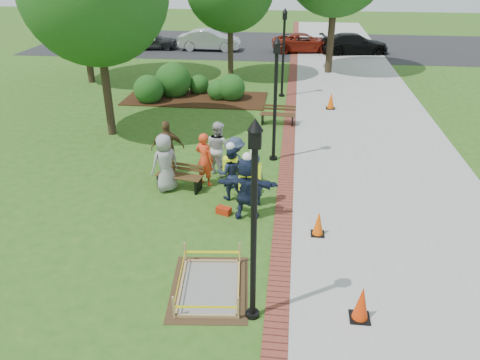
# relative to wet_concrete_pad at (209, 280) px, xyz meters

# --- Properties ---
(ground) EXTENTS (100.00, 100.00, 0.00)m
(ground) POSITION_rel_wet_concrete_pad_xyz_m (-0.23, 2.24, -0.23)
(ground) COLOR #285116
(ground) RESTS_ON ground
(sidewalk) EXTENTS (6.00, 60.00, 0.02)m
(sidewalk) POSITION_rel_wet_concrete_pad_xyz_m (4.77, 12.24, -0.22)
(sidewalk) COLOR #9E9E99
(sidewalk) RESTS_ON ground
(brick_edging) EXTENTS (0.50, 60.00, 0.03)m
(brick_edging) POSITION_rel_wet_concrete_pad_xyz_m (1.52, 12.24, -0.22)
(brick_edging) COLOR maroon
(brick_edging) RESTS_ON ground
(mulch_bed) EXTENTS (7.00, 3.00, 0.05)m
(mulch_bed) POSITION_rel_wet_concrete_pad_xyz_m (-3.23, 14.24, -0.21)
(mulch_bed) COLOR #381E0F
(mulch_bed) RESTS_ON ground
(parking_lot) EXTENTS (36.00, 12.00, 0.01)m
(parking_lot) POSITION_rel_wet_concrete_pad_xyz_m (-0.23, 29.24, -0.23)
(parking_lot) COLOR black
(parking_lot) RESTS_ON ground
(wet_concrete_pad) EXTENTS (1.92, 2.46, 0.55)m
(wet_concrete_pad) POSITION_rel_wet_concrete_pad_xyz_m (0.00, 0.00, 0.00)
(wet_concrete_pad) COLOR #47331E
(wet_concrete_pad) RESTS_ON ground
(bench_near) EXTENTS (1.52, 0.77, 0.79)m
(bench_near) POSITION_rel_wet_concrete_pad_xyz_m (-1.76, 4.63, 0.02)
(bench_near) COLOR #4E371A
(bench_near) RESTS_ON ground
(bench_far) EXTENTS (1.51, 0.59, 0.80)m
(bench_far) POSITION_rel_wet_concrete_pad_xyz_m (1.01, 10.96, 0.02)
(bench_far) COLOR #52371C
(bench_far) RESTS_ON ground
(cone_front) EXTENTS (0.41, 0.41, 0.81)m
(cone_front) POSITION_rel_wet_concrete_pad_xyz_m (3.19, -0.59, 0.16)
(cone_front) COLOR black
(cone_front) RESTS_ON ground
(cone_back) EXTENTS (0.35, 0.35, 0.70)m
(cone_back) POSITION_rel_wet_concrete_pad_xyz_m (2.44, 2.45, 0.10)
(cone_back) COLOR black
(cone_back) RESTS_ON ground
(cone_far) EXTENTS (0.40, 0.40, 0.80)m
(cone_far) POSITION_rel_wet_concrete_pad_xyz_m (3.37, 13.39, 0.15)
(cone_far) COLOR black
(cone_far) RESTS_ON ground
(toolbox) EXTENTS (0.46, 0.36, 0.20)m
(toolbox) POSITION_rel_wet_concrete_pad_xyz_m (-0.17, 3.25, -0.13)
(toolbox) COLOR #AC250D
(toolbox) RESTS_ON ground
(lamp_near) EXTENTS (0.28, 0.28, 4.26)m
(lamp_near) POSITION_rel_wet_concrete_pad_xyz_m (1.02, -0.76, 2.25)
(lamp_near) COLOR black
(lamp_near) RESTS_ON ground
(lamp_mid) EXTENTS (0.28, 0.28, 4.26)m
(lamp_mid) POSITION_rel_wet_concrete_pad_xyz_m (1.02, 7.24, 2.25)
(lamp_mid) COLOR black
(lamp_mid) RESTS_ON ground
(lamp_far) EXTENTS (0.28, 0.28, 4.26)m
(lamp_far) POSITION_rel_wet_concrete_pad_xyz_m (1.02, 15.24, 2.25)
(lamp_far) COLOR black
(lamp_far) RESTS_ON ground
(shrub_a) EXTENTS (1.44, 1.44, 1.44)m
(shrub_a) POSITION_rel_wet_concrete_pad_xyz_m (-5.38, 13.50, -0.23)
(shrub_a) COLOR #184213
(shrub_a) RESTS_ON ground
(shrub_b) EXTENTS (1.81, 1.81, 1.81)m
(shrub_b) POSITION_rel_wet_concrete_pad_xyz_m (-4.46, 14.74, -0.23)
(shrub_b) COLOR #184213
(shrub_b) RESTS_ON ground
(shrub_c) EXTENTS (1.06, 1.06, 1.06)m
(shrub_c) POSITION_rel_wet_concrete_pad_xyz_m (-2.11, 14.35, -0.23)
(shrub_c) COLOR #184213
(shrub_c) RESTS_ON ground
(shrub_d) EXTENTS (1.37, 1.37, 1.37)m
(shrub_d) POSITION_rel_wet_concrete_pad_xyz_m (-1.45, 14.39, -0.23)
(shrub_d) COLOR #184213
(shrub_d) RESTS_ON ground
(shrub_e) EXTENTS (1.03, 1.03, 1.03)m
(shrub_e) POSITION_rel_wet_concrete_pad_xyz_m (-3.27, 15.33, -0.23)
(shrub_e) COLOR #184213
(shrub_e) RESTS_ON ground
(casual_person_a) EXTENTS (0.68, 0.67, 1.82)m
(casual_person_a) POSITION_rel_wet_concrete_pad_xyz_m (-2.15, 4.51, 0.68)
(casual_person_a) COLOR gray
(casual_person_a) RESTS_ON ground
(casual_person_b) EXTENTS (0.65, 0.55, 1.72)m
(casual_person_b) POSITION_rel_wet_concrete_pad_xyz_m (-1.03, 5.03, 0.63)
(casual_person_b) COLOR #F8401D
(casual_person_b) RESTS_ON ground
(casual_person_c) EXTENTS (0.68, 0.65, 1.80)m
(casual_person_c) POSITION_rel_wet_concrete_pad_xyz_m (-0.74, 5.90, 0.67)
(casual_person_c) COLOR silver
(casual_person_c) RESTS_ON ground
(casual_person_d) EXTENTS (0.65, 0.49, 1.84)m
(casual_person_d) POSITION_rel_wet_concrete_pad_xyz_m (-2.36, 5.67, 0.69)
(casual_person_d) COLOR brown
(casual_person_d) RESTS_ON ground
(casual_person_e) EXTENTS (0.64, 0.55, 1.70)m
(casual_person_e) POSITION_rel_wet_concrete_pad_xyz_m (-0.05, 4.86, 0.61)
(casual_person_e) COLOR #2B374C
(casual_person_e) RESTS_ON ground
(hivis_worker_a) EXTENTS (0.59, 0.39, 1.97)m
(hivis_worker_a) POSITION_rel_wet_concrete_pad_xyz_m (0.50, 3.13, 0.74)
(hivis_worker_a) COLOR #192841
(hivis_worker_a) RESTS_ON ground
(hivis_worker_b) EXTENTS (0.61, 0.49, 1.78)m
(hivis_worker_b) POSITION_rel_wet_concrete_pad_xyz_m (0.62, 3.87, 0.65)
(hivis_worker_b) COLOR #16183A
(hivis_worker_b) RESTS_ON ground
(hivis_worker_c) EXTENTS (0.58, 0.43, 1.80)m
(hivis_worker_c) POSITION_rel_wet_concrete_pad_xyz_m (-0.10, 4.21, 0.66)
(hivis_worker_c) COLOR #171F3C
(hivis_worker_c) RESTS_ON ground
(parked_car_a) EXTENTS (2.61, 4.80, 1.49)m
(parked_car_a) POSITION_rel_wet_concrete_pad_xyz_m (-9.15, 26.51, -0.23)
(parked_car_a) COLOR #2A2A2D
(parked_car_a) RESTS_ON ground
(parked_car_b) EXTENTS (2.21, 4.94, 1.60)m
(parked_car_b) POSITION_rel_wet_concrete_pad_xyz_m (-4.70, 26.63, -0.23)
(parked_car_b) COLOR #B6B6BB
(parked_car_b) RESTS_ON ground
(parked_car_c) EXTENTS (2.57, 4.57, 1.41)m
(parked_car_c) POSITION_rel_wet_concrete_pad_xyz_m (2.21, 26.92, -0.23)
(parked_car_c) COLOR maroon
(parked_car_c) RESTS_ON ground
(parked_car_d) EXTENTS (2.81, 4.94, 1.52)m
(parked_car_d) POSITION_rel_wet_concrete_pad_xyz_m (5.72, 26.66, -0.23)
(parked_car_d) COLOR black
(parked_car_d) RESTS_ON ground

